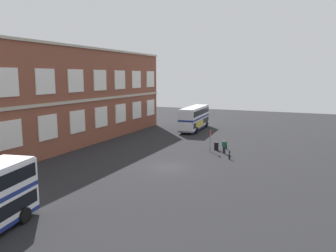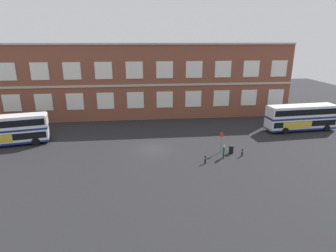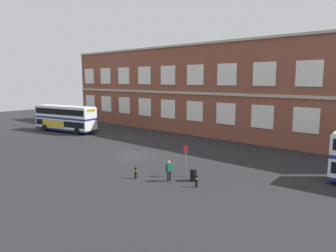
{
  "view_description": "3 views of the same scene",
  "coord_description": "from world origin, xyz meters",
  "px_view_note": "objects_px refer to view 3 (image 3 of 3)",
  "views": [
    {
      "loc": [
        -30.43,
        -13.64,
        9.48
      ],
      "look_at": [
        3.77,
        1.6,
        3.71
      ],
      "focal_mm": 35.13,
      "sensor_mm": 36.0,
      "label": 1
    },
    {
      "loc": [
        -1.76,
        -34.4,
        13.97
      ],
      "look_at": [
        2.27,
        2.54,
        2.31
      ],
      "focal_mm": 29.9,
      "sensor_mm": 36.0,
      "label": 2
    },
    {
      "loc": [
        24.13,
        -22.01,
        8.14
      ],
      "look_at": [
        2.81,
        2.32,
        3.27
      ],
      "focal_mm": 32.95,
      "sensor_mm": 36.0,
      "label": 3
    }
  ],
  "objects_px": {
    "waiting_passenger": "(169,170)",
    "bus_stand_flag": "(185,158)",
    "safety_bollard_west": "(196,181)",
    "double_decker_near": "(65,118)",
    "safety_bollard_east": "(136,173)",
    "station_litter_bin": "(193,175)"
  },
  "relations": [
    {
      "from": "waiting_passenger",
      "to": "safety_bollard_west",
      "type": "xyz_separation_m",
      "value": [
        2.49,
        0.34,
        -0.44
      ]
    },
    {
      "from": "waiting_passenger",
      "to": "station_litter_bin",
      "type": "height_order",
      "value": "waiting_passenger"
    },
    {
      "from": "waiting_passenger",
      "to": "safety_bollard_east",
      "type": "relative_size",
      "value": 1.79
    },
    {
      "from": "double_decker_near",
      "to": "safety_bollard_east",
      "type": "relative_size",
      "value": 11.89
    },
    {
      "from": "double_decker_near",
      "to": "station_litter_bin",
      "type": "height_order",
      "value": "double_decker_near"
    },
    {
      "from": "double_decker_near",
      "to": "waiting_passenger",
      "type": "relative_size",
      "value": 6.64
    },
    {
      "from": "double_decker_near",
      "to": "station_litter_bin",
      "type": "relative_size",
      "value": 10.96
    },
    {
      "from": "waiting_passenger",
      "to": "station_litter_bin",
      "type": "bearing_deg",
      "value": 44.01
    },
    {
      "from": "bus_stand_flag",
      "to": "safety_bollard_east",
      "type": "bearing_deg",
      "value": -131.71
    },
    {
      "from": "bus_stand_flag",
      "to": "safety_bollard_west",
      "type": "bearing_deg",
      "value": -33.76
    },
    {
      "from": "waiting_passenger",
      "to": "safety_bollard_east",
      "type": "bearing_deg",
      "value": -153.61
    },
    {
      "from": "waiting_passenger",
      "to": "safety_bollard_west",
      "type": "height_order",
      "value": "waiting_passenger"
    },
    {
      "from": "double_decker_near",
      "to": "safety_bollard_west",
      "type": "distance_m",
      "value": 31.56
    },
    {
      "from": "safety_bollard_west",
      "to": "waiting_passenger",
      "type": "bearing_deg",
      "value": -172.23
    },
    {
      "from": "double_decker_near",
      "to": "safety_bollard_east",
      "type": "xyz_separation_m",
      "value": [
        25.65,
        -8.72,
        -1.66
      ]
    },
    {
      "from": "double_decker_near",
      "to": "safety_bollard_west",
      "type": "xyz_separation_m",
      "value": [
        30.7,
        -7.1,
        -1.66
      ]
    },
    {
      "from": "waiting_passenger",
      "to": "safety_bollard_west",
      "type": "bearing_deg",
      "value": 7.77
    },
    {
      "from": "waiting_passenger",
      "to": "bus_stand_flag",
      "type": "distance_m",
      "value": 2.0
    },
    {
      "from": "double_decker_near",
      "to": "station_litter_bin",
      "type": "distance_m",
      "value": 30.31
    },
    {
      "from": "bus_stand_flag",
      "to": "safety_bollard_east",
      "type": "distance_m",
      "value": 4.35
    },
    {
      "from": "double_decker_near",
      "to": "safety_bollard_east",
      "type": "bearing_deg",
      "value": -18.78
    },
    {
      "from": "waiting_passenger",
      "to": "station_litter_bin",
      "type": "xyz_separation_m",
      "value": [
        1.43,
        1.38,
        -0.41
      ]
    }
  ]
}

